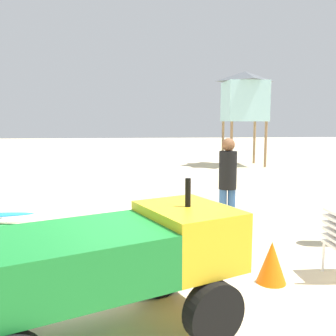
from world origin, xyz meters
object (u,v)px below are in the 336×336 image
at_px(lifeguard_tower, 245,96).
at_px(traffic_cone_near, 272,262).
at_px(utility_cart, 116,259).
at_px(lifeguard_near_right, 228,180).

distance_m(lifeguard_tower, traffic_cone_near, 13.23).
height_order(utility_cart, lifeguard_tower, lifeguard_tower).
xyz_separation_m(lifeguard_tower, traffic_cone_near, (-3.36, -12.47, -2.90)).
xyz_separation_m(utility_cart, traffic_cone_near, (1.94, 1.03, -0.51)).
relative_size(utility_cart, lifeguard_near_right, 1.58).
bearing_deg(lifeguard_near_right, utility_cart, -121.39).
bearing_deg(utility_cart, lifeguard_tower, 68.56).
xyz_separation_m(lifeguard_near_right, traffic_cone_near, (0.07, -2.04, -0.76)).
distance_m(utility_cart, lifeguard_near_right, 3.60).
bearing_deg(traffic_cone_near, lifeguard_near_right, 92.03).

